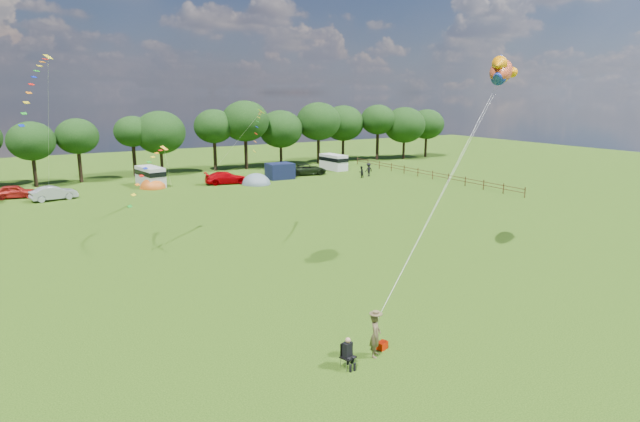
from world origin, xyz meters
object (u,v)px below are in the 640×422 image
campervan_c (150,176)px  walker_a (361,172)px  car_d (307,169)px  walker_b (369,170)px  car_b (54,193)px  tent_orange (153,188)px  car_a (15,192)px  campervan_d (334,162)px  tent_greyblue (256,184)px  camp_chair (347,349)px  kite_flyer (375,335)px  fish_kite (501,71)px  car_c (226,178)px

campervan_c → walker_a: (26.42, -7.68, -0.50)m
car_d → walker_b: size_ratio=3.04×
car_b → car_d: (32.49, 2.24, 0.01)m
campervan_c → tent_orange: 1.94m
walker_a → car_a: bearing=-22.4°
tent_orange → walker_b: 28.75m
car_b → walker_b: walker_b is taller
tent_orange → walker_b: bearing=-11.2°
campervan_d → walker_b: campervan_d is taller
campervan_d → car_b: bearing=91.3°
car_a → campervan_d: size_ratio=0.92×
tent_greyblue → walker_b: (16.15, -1.80, 0.92)m
camp_chair → walker_b: walker_b is taller
tent_orange → camp_chair: (-3.27, -48.59, 0.80)m
walker_b → car_a: bearing=-14.9°
campervan_d → kite_flyer: (-29.06, -50.83, -0.25)m
car_d → kite_flyer: 53.52m
walker_a → walker_b: walker_b is taller
car_a → car_b: bearing=-124.2°
kite_flyer → walker_b: (29.85, 42.79, -0.05)m
camp_chair → fish_kite: size_ratio=0.33×
kite_flyer → car_b: bearing=55.9°
car_c → walker_b: 19.77m
kite_flyer → camp_chair: kite_flyer is taller
car_d → camp_chair: car_d is taller
campervan_c → tent_greyblue: size_ratio=1.30×
tent_greyblue → car_a: bearing=169.8°
walker_a → walker_b: 1.80m
campervan_c → fish_kite: size_ratio=1.26×
car_b → car_c: (19.89, 0.70, 0.01)m
campervan_c → tent_greyblue: 13.11m
campervan_d → tent_greyblue: (-15.36, -6.24, -1.22)m
campervan_d → camp_chair: (-30.67, -51.03, -0.42)m
car_a → fish_kite: fish_kite is taller
car_b → camp_chair: car_b is taller
car_a → walker_a: 41.83m
car_d → campervan_c: (-21.33, 1.55, 0.52)m
car_c → fish_kite: (4.46, -39.38, 11.97)m
car_d → walker_a: bearing=-130.1°
car_a → car_d: car_d is taller
kite_flyer → car_d: bearing=18.8°
campervan_d → fish_kite: bearing=156.2°
tent_greyblue → walker_b: walker_b is taller
car_a → kite_flyer: size_ratio=2.26×
tent_orange → walker_b: walker_b is taller
fish_kite → kite_flyer: bearing=171.8°
campervan_c → campervan_d: bearing=-97.0°
tent_orange → walker_b: size_ratio=1.85×
car_a → walker_b: walker_b is taller
car_c → walker_a: (17.69, -4.59, 0.02)m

